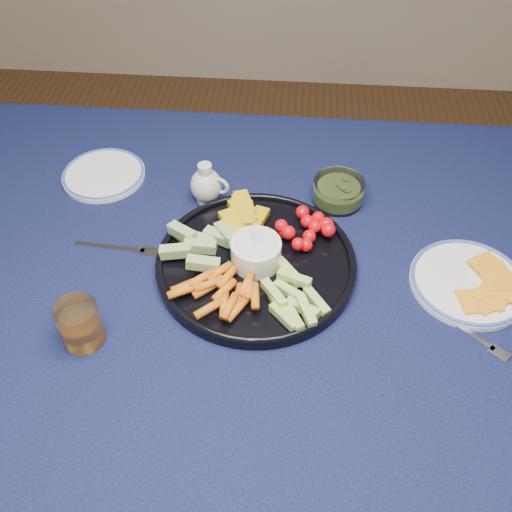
# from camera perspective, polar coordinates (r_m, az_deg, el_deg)

# --- Properties ---
(dining_table) EXTENTS (1.67, 1.07, 0.75)m
(dining_table) POSITION_cam_1_polar(r_m,az_deg,el_deg) (1.13, 3.25, -5.04)
(dining_table) COLOR #462F17
(dining_table) RESTS_ON ground
(crudite_platter) EXTENTS (0.38, 0.38, 0.12)m
(crudite_platter) POSITION_cam_1_polar(r_m,az_deg,el_deg) (1.06, -0.15, -0.39)
(crudite_platter) COLOR black
(crudite_platter) RESTS_ON dining_table
(creamer_pitcher) EXTENTS (0.08, 0.07, 0.09)m
(creamer_pitcher) POSITION_cam_1_polar(r_m,az_deg,el_deg) (1.19, -4.95, 7.07)
(creamer_pitcher) COLOR silver
(creamer_pitcher) RESTS_ON dining_table
(pickle_bowl) EXTENTS (0.11, 0.11, 0.05)m
(pickle_bowl) POSITION_cam_1_polar(r_m,az_deg,el_deg) (1.21, 8.22, 6.33)
(pickle_bowl) COLOR white
(pickle_bowl) RESTS_ON dining_table
(cheese_plate) EXTENTS (0.21, 0.21, 0.03)m
(cheese_plate) POSITION_cam_1_polar(r_m,az_deg,el_deg) (1.11, 20.50, -2.36)
(cheese_plate) COLOR white
(cheese_plate) RESTS_ON dining_table
(juice_tumbler) EXTENTS (0.07, 0.07, 0.08)m
(juice_tumbler) POSITION_cam_1_polar(r_m,az_deg,el_deg) (0.99, -17.12, -6.70)
(juice_tumbler) COLOR white
(juice_tumbler) RESTS_ON dining_table
(fork_left) EXTENTS (0.17, 0.03, 0.00)m
(fork_left) POSITION_cam_1_polar(r_m,az_deg,el_deg) (1.14, -13.09, 0.70)
(fork_left) COLOR silver
(fork_left) RESTS_ON dining_table
(fork_right) EXTENTS (0.13, 0.12, 0.00)m
(fork_right) POSITION_cam_1_polar(r_m,az_deg,el_deg) (1.04, 20.89, -7.48)
(fork_right) COLOR silver
(fork_right) RESTS_ON dining_table
(side_plate_extra) EXTENTS (0.18, 0.18, 0.01)m
(side_plate_extra) POSITION_cam_1_polar(r_m,az_deg,el_deg) (1.31, -14.99, 7.90)
(side_plate_extra) COLOR white
(side_plate_extra) RESTS_ON dining_table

